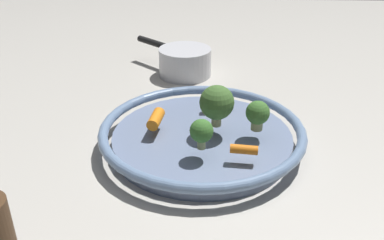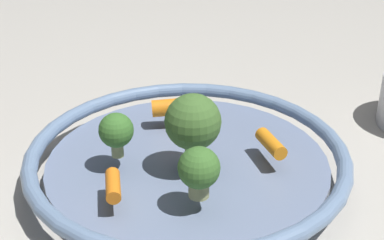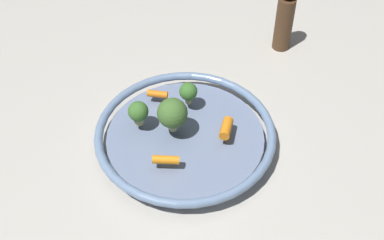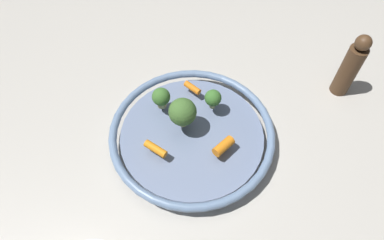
% 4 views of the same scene
% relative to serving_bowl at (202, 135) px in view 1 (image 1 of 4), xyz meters
% --- Properties ---
extents(ground_plane, '(2.41, 2.41, 0.00)m').
position_rel_serving_bowl_xyz_m(ground_plane, '(0.00, 0.00, -0.02)').
color(ground_plane, '#B7B2A8').
extents(serving_bowl, '(0.36, 0.36, 0.04)m').
position_rel_serving_bowl_xyz_m(serving_bowl, '(0.00, 0.00, 0.00)').
color(serving_bowl, slate).
rests_on(serving_bowl, ground_plane).
extents(baby_carrot_left, '(0.04, 0.02, 0.01)m').
position_rel_serving_bowl_xyz_m(baby_carrot_left, '(0.07, -0.09, 0.03)').
color(baby_carrot_left, orange).
rests_on(baby_carrot_left, serving_bowl).
extents(baby_carrot_back, '(0.05, 0.02, 0.02)m').
position_rel_serving_bowl_xyz_m(baby_carrot_back, '(0.03, 0.09, 0.03)').
color(baby_carrot_back, orange).
rests_on(baby_carrot_back, serving_bowl).
extents(baby_carrot_right, '(0.03, 0.05, 0.02)m').
position_rel_serving_bowl_xyz_m(baby_carrot_right, '(-0.08, 0.00, 0.03)').
color(baby_carrot_right, orange).
rests_on(baby_carrot_right, serving_bowl).
extents(broccoli_floret_mid, '(0.04, 0.04, 0.05)m').
position_rel_serving_bowl_xyz_m(broccoli_floret_mid, '(0.09, -0.01, 0.05)').
color(broccoli_floret_mid, tan).
rests_on(broccoli_floret_mid, serving_bowl).
extents(broccoli_floret_large, '(0.06, 0.06, 0.07)m').
position_rel_serving_bowl_xyz_m(broccoli_floret_large, '(0.02, 0.00, 0.06)').
color(broccoli_floret_large, tan).
rests_on(broccoli_floret_large, serving_bowl).
extents(broccoli_floret_edge, '(0.04, 0.04, 0.05)m').
position_rel_serving_bowl_xyz_m(broccoli_floret_edge, '(0.00, -0.08, 0.05)').
color(broccoli_floret_edge, '#9DA466').
rests_on(broccoli_floret_edge, serving_bowl).
extents(saucepan, '(0.19, 0.18, 0.07)m').
position_rel_serving_bowl_xyz_m(saucepan, '(-0.05, 0.34, 0.01)').
color(saucepan, silver).
rests_on(saucepan, ground_plane).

